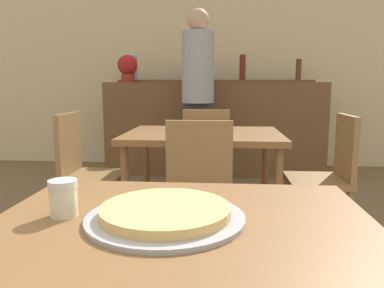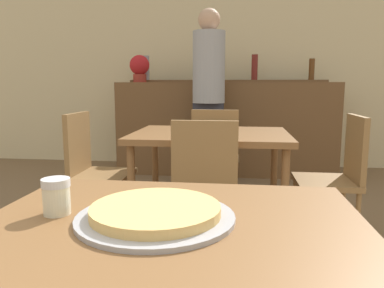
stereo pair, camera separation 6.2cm
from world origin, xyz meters
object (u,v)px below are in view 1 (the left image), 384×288
at_px(chair_far_side_left, 83,166).
at_px(potted_plant, 128,67).
at_px(pizza_tray, 165,214).
at_px(chair_far_side_front, 198,190).
at_px(chair_far_side_back, 206,153).
at_px(chair_far_side_right, 329,170).
at_px(cheese_shaker, 63,198).
at_px(person_standing, 198,91).

height_order(chair_far_side_left, potted_plant, potted_plant).
xyz_separation_m(pizza_tray, potted_plant, (-1.01, 3.67, 0.52)).
bearing_deg(potted_plant, chair_far_side_front, -68.19).
bearing_deg(chair_far_side_front, potted_plant, 111.81).
bearing_deg(chair_far_side_left, chair_far_side_back, -56.55).
xyz_separation_m(chair_far_side_right, cheese_shaker, (-1.12, -1.69, 0.30)).
bearing_deg(chair_far_side_front, chair_far_side_right, 33.45).
height_order(chair_far_side_front, chair_far_side_back, same).
height_order(chair_far_side_right, cheese_shaker, chair_far_side_right).
distance_m(person_standing, potted_plant, 1.07).
relative_size(chair_far_side_right, potted_plant, 2.67).
distance_m(chair_far_side_left, cheese_shaker, 1.82).
bearing_deg(chair_far_side_right, chair_far_side_back, -123.45).
distance_m(chair_far_side_right, person_standing, 1.82).
bearing_deg(chair_far_side_back, chair_far_side_right, 146.55).
relative_size(chair_far_side_left, potted_plant, 2.67).
xyz_separation_m(cheese_shaker, potted_plant, (-0.75, 3.66, 0.49)).
distance_m(chair_far_side_front, pizza_tray, 1.17).
xyz_separation_m(chair_far_side_back, pizza_tray, (-0.01, -2.27, 0.27)).
xyz_separation_m(chair_far_side_left, pizza_tray, (0.85, -1.70, 0.27)).
bearing_deg(chair_far_side_front, person_standing, 93.70).
distance_m(cheese_shaker, potted_plant, 3.77).
height_order(chair_far_side_front, chair_far_side_left, same).
height_order(chair_far_side_front, pizza_tray, chair_far_side_front).
height_order(chair_far_side_left, pizza_tray, chair_far_side_left).
bearing_deg(chair_far_side_right, person_standing, -145.49).
xyz_separation_m(chair_far_side_back, potted_plant, (-1.02, 1.40, 0.79)).
xyz_separation_m(chair_far_side_front, cheese_shaker, (-0.26, -1.12, 0.30)).
xyz_separation_m(chair_far_side_left, potted_plant, (-0.16, 1.97, 0.79)).
height_order(pizza_tray, cheese_shaker, cheese_shaker).
bearing_deg(chair_far_side_left, chair_far_side_front, -123.45).
relative_size(chair_far_side_front, cheese_shaker, 9.55).
bearing_deg(person_standing, potted_plant, 149.13).
height_order(chair_far_side_front, chair_far_side_right, same).
relative_size(chair_far_side_back, chair_far_side_right, 1.00).
xyz_separation_m(chair_far_side_front, chair_far_side_right, (0.86, 0.57, 0.00)).
height_order(cheese_shaker, potted_plant, potted_plant).
xyz_separation_m(pizza_tray, person_standing, (-0.12, 3.14, 0.25)).
height_order(chair_far_side_back, potted_plant, potted_plant).
xyz_separation_m(chair_far_side_right, potted_plant, (-1.88, 1.97, 0.79)).
xyz_separation_m(chair_far_side_front, chair_far_side_back, (-0.00, 1.14, 0.00)).
bearing_deg(cheese_shaker, person_standing, 87.57).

